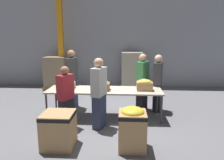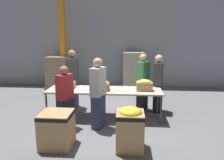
{
  "view_description": "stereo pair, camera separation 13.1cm",
  "coord_description": "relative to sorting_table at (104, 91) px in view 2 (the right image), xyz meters",
  "views": [
    {
      "loc": [
        0.55,
        -5.67,
        2.2
      ],
      "look_at": [
        0.19,
        0.27,
        0.99
      ],
      "focal_mm": 35.0,
      "sensor_mm": 36.0,
      "label": 1
    },
    {
      "loc": [
        0.68,
        -5.66,
        2.2
      ],
      "look_at": [
        0.19,
        0.27,
        0.99
      ],
      "focal_mm": 35.0,
      "sensor_mm": 36.0,
      "label": 2
    }
  ],
  "objects": [
    {
      "name": "pallet_stack_0",
      "position": [
        -2.32,
        3.19,
        -0.07
      ],
      "size": [
        0.95,
        0.95,
        1.35
      ],
      "color": "olive",
      "rests_on": "ground_plane"
    },
    {
      "name": "ground_plane",
      "position": [
        0.0,
        0.0,
        -0.74
      ],
      "size": [
        30.0,
        30.0,
        0.0
      ],
      "primitive_type": "plane",
      "color": "slate"
    },
    {
      "name": "volunteer_0",
      "position": [
        -0.06,
        -0.69,
        0.11
      ],
      "size": [
        0.35,
        0.5,
        1.7
      ],
      "rotation": [
        0.0,
        0.0,
        1.27
      ],
      "color": "#2D3856",
      "rests_on": "ground_plane"
    },
    {
      "name": "pallet_stack_1",
      "position": [
        0.83,
        3.25,
        0.02
      ],
      "size": [
        0.91,
        0.91,
        1.54
      ],
      "color": "olive",
      "rests_on": "ground_plane"
    },
    {
      "name": "banana_box_1",
      "position": [
        -0.05,
        -0.07,
        0.18
      ],
      "size": [
        0.38,
        0.33,
        0.28
      ],
      "color": "olive",
      "rests_on": "sorting_table"
    },
    {
      "name": "wall_back",
      "position": [
        0.0,
        3.92,
        1.26
      ],
      "size": [
        16.0,
        0.08,
        4.0
      ],
      "color": "#9399A3",
      "rests_on": "ground_plane"
    },
    {
      "name": "volunteer_1",
      "position": [
        -0.85,
        -0.75,
        0.01
      ],
      "size": [
        0.37,
        0.45,
        1.51
      ],
      "rotation": [
        0.0,
        0.0,
        1.08
      ],
      "color": "black",
      "rests_on": "ground_plane"
    },
    {
      "name": "donation_bin_1",
      "position": [
        0.7,
        -1.68,
        -0.28
      ],
      "size": [
        0.53,
        0.53,
        0.86
      ],
      "color": "tan",
      "rests_on": "ground_plane"
    },
    {
      "name": "banana_box_2",
      "position": [
        1.07,
        -0.01,
        0.19
      ],
      "size": [
        0.41,
        0.3,
        0.3
      ],
      "color": "tan",
      "rests_on": "sorting_table"
    },
    {
      "name": "volunteer_3",
      "position": [
        1.5,
        0.63,
        0.09
      ],
      "size": [
        0.33,
        0.49,
        1.67
      ],
      "rotation": [
        0.0,
        0.0,
        -1.83
      ],
      "color": "black",
      "rests_on": "ground_plane"
    },
    {
      "name": "donation_bin_0",
      "position": [
        -0.76,
        -1.68,
        -0.35
      ],
      "size": [
        0.61,
        0.61,
        0.71
      ],
      "color": "tan",
      "rests_on": "ground_plane"
    },
    {
      "name": "volunteer_2",
      "position": [
        1.06,
        0.7,
        0.1
      ],
      "size": [
        0.41,
        0.51,
        1.69
      ],
      "rotation": [
        0.0,
        0.0,
        -2.06
      ],
      "color": "black",
      "rests_on": "ground_plane"
    },
    {
      "name": "support_pillar",
      "position": [
        -2.13,
        3.36,
        1.26
      ],
      "size": [
        0.21,
        0.21,
        4.0
      ],
      "color": "orange",
      "rests_on": "ground_plane"
    },
    {
      "name": "volunteer_4",
      "position": [
        -1.05,
        0.73,
        0.15
      ],
      "size": [
        0.27,
        0.49,
        1.79
      ],
      "rotation": [
        0.0,
        0.0,
        -1.62
      ],
      "color": "#2D3856",
      "rests_on": "ground_plane"
    },
    {
      "name": "banana_box_0",
      "position": [
        -1.05,
        0.09,
        0.17
      ],
      "size": [
        0.43,
        0.26,
        0.25
      ],
      "color": "tan",
      "rests_on": "sorting_table"
    },
    {
      "name": "sorting_table",
      "position": [
        0.0,
        0.0,
        0.0
      ],
      "size": [
        3.07,
        0.89,
        0.78
      ],
      "color": "#B2A893",
      "rests_on": "ground_plane"
    }
  ]
}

